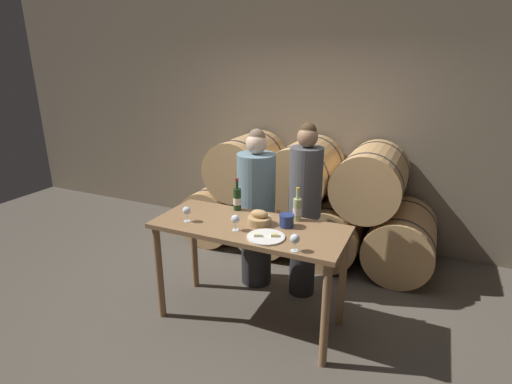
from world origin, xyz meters
The scene contains 14 objects.
ground_plane centered at (0.00, 0.00, 0.00)m, with size 10.00×10.00×0.00m, color #564F44.
stone_wall_back centered at (0.00, 2.11, 1.60)m, with size 10.00×0.12×3.20m.
barrel_stack centered at (0.00, 1.51, 0.64)m, with size 2.98×0.96×1.38m.
tasting_table centered at (0.00, 0.00, 0.80)m, with size 1.63×0.68×0.93m.
person_left centered at (-0.22, 0.63, 0.82)m, with size 0.38×0.38×1.62m.
person_right centered at (0.28, 0.63, 0.88)m, with size 0.31×0.31×1.72m.
wine_bottle_red centered at (-0.25, 0.28, 1.04)m, with size 0.07×0.07×0.30m.
wine_bottle_white centered at (0.33, 0.27, 1.03)m, with size 0.07×0.07×0.29m.
blue_crock centered at (0.29, 0.10, 0.99)m, with size 0.13×0.13×0.11m.
bread_basket centered at (0.07, 0.05, 0.98)m, with size 0.20×0.20×0.13m.
cheese_plate centered at (0.23, -0.17, 0.94)m, with size 0.30×0.30×0.04m.
wine_glass_far_left centered at (-0.52, -0.15, 1.02)m, with size 0.07×0.07×0.13m.
wine_glass_left centered at (-0.06, -0.14, 1.02)m, with size 0.07×0.07×0.13m.
wine_glass_center centered at (0.50, -0.29, 1.02)m, with size 0.07×0.07×0.13m.
Camera 1 is at (1.33, -2.77, 2.26)m, focal length 28.00 mm.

